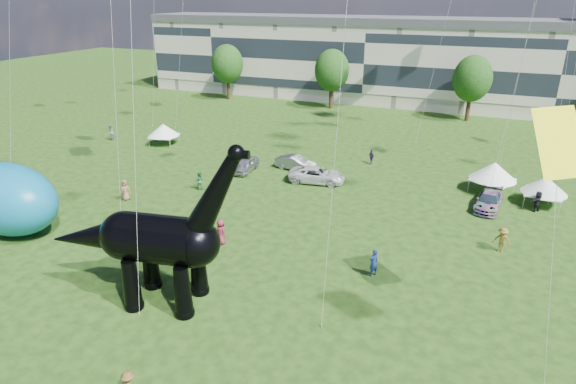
% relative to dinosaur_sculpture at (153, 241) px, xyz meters
% --- Properties ---
extents(ground, '(220.00, 220.00, 0.00)m').
position_rel_dinosaur_sculpture_xyz_m(ground, '(5.45, -1.17, -3.81)').
color(ground, '#16330C').
rests_on(ground, ground).
extents(terrace_row, '(78.00, 11.00, 12.00)m').
position_rel_dinosaur_sculpture_xyz_m(terrace_row, '(-2.55, 60.83, 2.19)').
color(terrace_row, beige).
rests_on(terrace_row, ground).
extents(tree_far_left, '(5.20, 5.20, 9.44)m').
position_rel_dinosaur_sculpture_xyz_m(tree_far_left, '(-24.55, 51.83, 2.48)').
color(tree_far_left, '#382314').
rests_on(tree_far_left, ground).
extents(tree_mid_left, '(5.20, 5.20, 9.44)m').
position_rel_dinosaur_sculpture_xyz_m(tree_mid_left, '(-6.55, 51.83, 2.48)').
color(tree_mid_left, '#382314').
rests_on(tree_mid_left, ground).
extents(tree_mid_right, '(5.20, 5.20, 9.44)m').
position_rel_dinosaur_sculpture_xyz_m(tree_mid_right, '(13.45, 51.83, 2.48)').
color(tree_mid_right, '#382314').
rests_on(tree_mid_right, ground).
extents(dinosaur_sculpture, '(12.40, 4.32, 10.09)m').
position_rel_dinosaur_sculpture_xyz_m(dinosaur_sculpture, '(0.00, 0.00, 0.00)').
color(dinosaur_sculpture, black).
rests_on(dinosaur_sculpture, ground).
extents(car_silver, '(1.83, 4.13, 1.38)m').
position_rel_dinosaur_sculpture_xyz_m(car_silver, '(-5.47, 21.32, -3.12)').
color(car_silver, '#B8B8BD').
rests_on(car_silver, ground).
extents(car_grey, '(4.44, 2.13, 1.40)m').
position_rel_dinosaur_sculpture_xyz_m(car_grey, '(-0.99, 23.71, -3.11)').
color(car_grey, slate).
rests_on(car_grey, ground).
extents(car_white, '(5.63, 3.31, 1.47)m').
position_rel_dinosaur_sculpture_xyz_m(car_white, '(2.13, 21.25, -3.08)').
color(car_white, silver).
rests_on(car_white, ground).
extents(car_dark, '(2.34, 4.78, 1.34)m').
position_rel_dinosaur_sculpture_xyz_m(car_dark, '(17.24, 21.14, -3.14)').
color(car_dark, '#595960').
rests_on(car_dark, ground).
extents(gazebo_near, '(3.93, 3.93, 2.52)m').
position_rel_dinosaur_sculpture_xyz_m(gazebo_near, '(21.37, 23.68, -2.04)').
color(gazebo_near, silver).
rests_on(gazebo_near, ground).
extents(gazebo_far, '(5.13, 5.13, 2.78)m').
position_rel_dinosaur_sculpture_xyz_m(gazebo_far, '(17.34, 25.11, -1.86)').
color(gazebo_far, white).
rests_on(gazebo_far, ground).
extents(gazebo_left, '(4.15, 4.15, 2.48)m').
position_rel_dinosaur_sculpture_xyz_m(gazebo_left, '(-18.56, 25.85, -2.07)').
color(gazebo_left, white).
rests_on(gazebo_left, ground).
extents(inflatable_teal, '(8.80, 5.82, 5.30)m').
position_rel_dinosaur_sculpture_xyz_m(inflatable_teal, '(-15.22, 2.89, -1.16)').
color(inflatable_teal, '#0C6D9B').
rests_on(inflatable_teal, ground).
extents(visitors, '(53.40, 38.45, 1.88)m').
position_rel_dinosaur_sculpture_xyz_m(visitors, '(3.34, 14.49, -2.92)').
color(visitors, '#30783F').
rests_on(visitors, ground).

